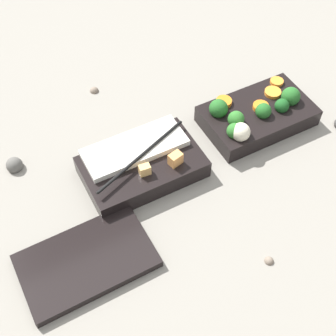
{
  "coord_description": "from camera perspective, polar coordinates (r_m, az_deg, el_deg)",
  "views": [
    {
      "loc": [
        0.33,
        0.49,
        0.7
      ],
      "look_at": [
        0.09,
        0.04,
        0.04
      ],
      "focal_mm": 50.0,
      "sensor_mm": 36.0,
      "label": 1
    }
  ],
  "objects": [
    {
      "name": "pebble_0",
      "position": [
        1.04,
        -9.0,
        9.44
      ],
      "size": [
        0.02,
        0.02,
        0.02
      ],
      "primitive_type": "sphere",
      "color": "#7A6B5B",
      "rests_on": "ground_plane"
    },
    {
      "name": "ground_plane",
      "position": [
        0.92,
        3.63,
        2.16
      ],
      "size": [
        3.0,
        3.0,
        0.0
      ],
      "primitive_type": "plane",
      "color": "gray"
    },
    {
      "name": "pebble_2",
      "position": [
        0.93,
        -18.21,
        0.34
      ],
      "size": [
        0.03,
        0.03,
        0.03
      ],
      "primitive_type": "sphere",
      "color": "#595651",
      "rests_on": "ground_plane"
    },
    {
      "name": "bento_tray_rice",
      "position": [
        0.87,
        -3.29,
        0.54
      ],
      "size": [
        0.22,
        0.13,
        0.06
      ],
      "color": "black",
      "rests_on": "ground_plane"
    },
    {
      "name": "bento_tray_vegetable",
      "position": [
        0.96,
        10.71,
        6.37
      ],
      "size": [
        0.22,
        0.13,
        0.07
      ],
      "color": "black",
      "rests_on": "ground_plane"
    },
    {
      "name": "bento_lid",
      "position": [
        0.79,
        -9.89,
        -11.09
      ],
      "size": [
        0.22,
        0.13,
        0.02
      ],
      "primitive_type": "cube",
      "rotation": [
        0.0,
        0.0,
        0.01
      ],
      "color": "black",
      "rests_on": "ground_plane"
    },
    {
      "name": "pebble_3",
      "position": [
        0.8,
        12.24,
        -10.92
      ],
      "size": [
        0.02,
        0.02,
        0.02
      ],
      "primitive_type": "sphere",
      "color": "#7A6B5B",
      "rests_on": "ground_plane"
    }
  ]
}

